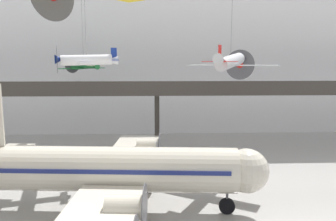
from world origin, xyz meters
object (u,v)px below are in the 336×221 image
(suspended_plane_green_biplane, at_px, (84,65))
(airliner_silver_main, at_px, (108,169))
(suspended_plane_white_twin, at_px, (87,60))
(suspended_plane_silver_racer, at_px, (230,62))

(suspended_plane_green_biplane, bearing_deg, airliner_silver_main, 147.29)
(airliner_silver_main, bearing_deg, suspended_plane_white_twin, 113.55)
(airliner_silver_main, height_order, suspended_plane_silver_racer, suspended_plane_silver_racer)
(airliner_silver_main, height_order, suspended_plane_white_twin, suspended_plane_white_twin)
(suspended_plane_silver_racer, height_order, suspended_plane_green_biplane, suspended_plane_silver_racer)
(suspended_plane_white_twin, bearing_deg, suspended_plane_green_biplane, -92.07)
(airliner_silver_main, xyz_separation_m, suspended_plane_silver_racer, (11.93, 9.16, 8.64))
(suspended_plane_silver_racer, xyz_separation_m, suspended_plane_white_twin, (-15.26, 0.40, 0.16))
(airliner_silver_main, distance_m, suspended_plane_green_biplane, 23.11)
(airliner_silver_main, xyz_separation_m, suspended_plane_white_twin, (-3.34, 9.55, 8.80))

